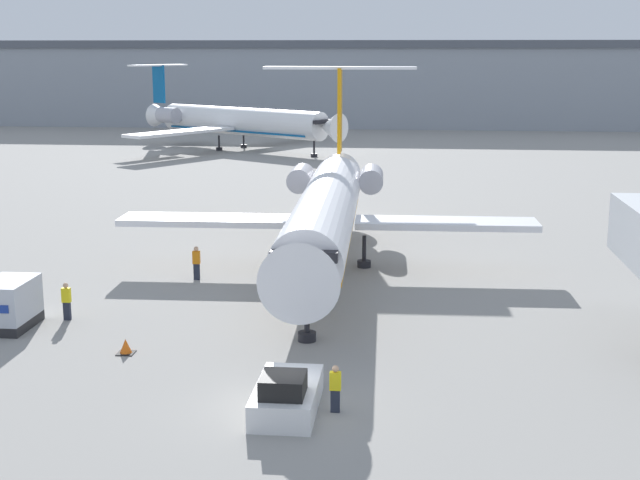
% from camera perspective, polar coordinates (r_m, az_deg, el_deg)
% --- Properties ---
extents(ground_plane, '(600.00, 600.00, 0.00)m').
position_cam_1_polar(ground_plane, '(31.92, -2.26, -10.83)').
color(ground_plane, gray).
extents(terminal_building, '(180.00, 16.80, 13.79)m').
position_cam_1_polar(terminal_building, '(149.25, 4.26, 9.97)').
color(terminal_building, '#8C939E').
rests_on(terminal_building, ground).
extents(airplane_main, '(23.92, 31.80, 11.24)m').
position_cam_1_polar(airplane_main, '(50.41, 0.41, 1.98)').
color(airplane_main, white).
rests_on(airplane_main, ground).
extents(pushback_tug, '(2.15, 4.41, 1.65)m').
position_cam_1_polar(pushback_tug, '(31.65, -2.15, -9.87)').
color(pushback_tug, silver).
rests_on(pushback_tug, ground).
extents(luggage_cart, '(1.94, 3.07, 2.23)m').
position_cam_1_polar(luggage_cart, '(42.85, -19.26, -3.90)').
color(luggage_cart, '#232326').
rests_on(luggage_cart, ground).
extents(worker_near_tug, '(0.40, 0.24, 1.71)m').
position_cam_1_polar(worker_near_tug, '(31.42, 0.99, -9.43)').
color(worker_near_tug, '#232838').
rests_on(worker_near_tug, ground).
extents(worker_by_wing, '(0.40, 0.26, 1.88)m').
position_cam_1_polar(worker_by_wing, '(49.33, -7.91, -1.41)').
color(worker_by_wing, '#232838').
rests_on(worker_by_wing, ground).
extents(worker_on_apron, '(0.40, 0.25, 1.80)m').
position_cam_1_polar(worker_on_apron, '(43.33, -15.92, -3.74)').
color(worker_on_apron, '#232838').
rests_on(worker_on_apron, ground).
extents(traffic_cone_left, '(0.70, 0.70, 0.63)m').
position_cam_1_polar(traffic_cone_left, '(38.24, -12.33, -6.68)').
color(traffic_cone_left, black).
rests_on(traffic_cone_left, ground).
extents(airplane_parked_far_left, '(29.87, 29.72, 10.41)m').
position_cam_1_polar(airplane_parked_far_left, '(113.29, -5.40, 7.60)').
color(airplane_parked_far_left, white).
rests_on(airplane_parked_far_left, ground).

